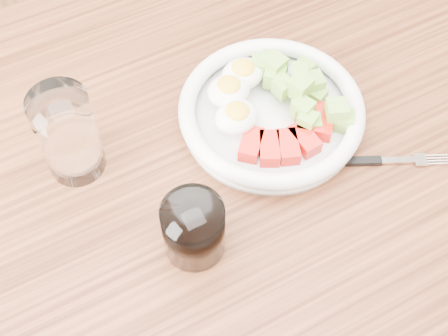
{
  "coord_description": "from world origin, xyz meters",
  "views": [
    {
      "loc": [
        -0.21,
        -0.36,
        1.45
      ],
      "look_at": [
        -0.01,
        0.01,
        0.8
      ],
      "focal_mm": 50.0,
      "sensor_mm": 36.0,
      "label": 1
    }
  ],
  "objects": [
    {
      "name": "coffee_glass",
      "position": [
        -0.08,
        -0.05,
        0.81
      ],
      "size": [
        0.07,
        0.07,
        0.08
      ],
      "color": "white",
      "rests_on": "dining_table"
    },
    {
      "name": "dining_table",
      "position": [
        0.0,
        0.0,
        0.67
      ],
      "size": [
        1.5,
        0.9,
        0.77
      ],
      "color": "brown",
      "rests_on": "ground"
    },
    {
      "name": "bowl",
      "position": [
        0.09,
        0.07,
        0.79
      ],
      "size": [
        0.25,
        0.25,
        0.06
      ],
      "color": "white",
      "rests_on": "dining_table"
    },
    {
      "name": "water_glass",
      "position": [
        -0.16,
        0.12,
        0.83
      ],
      "size": [
        0.07,
        0.07,
        0.13
      ],
      "primitive_type": "cylinder",
      "color": "white",
      "rests_on": "dining_table"
    },
    {
      "name": "fork",
      "position": [
        0.17,
        -0.05,
        0.77
      ],
      "size": [
        0.16,
        0.09,
        0.01
      ],
      "color": "black",
      "rests_on": "dining_table"
    }
  ]
}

